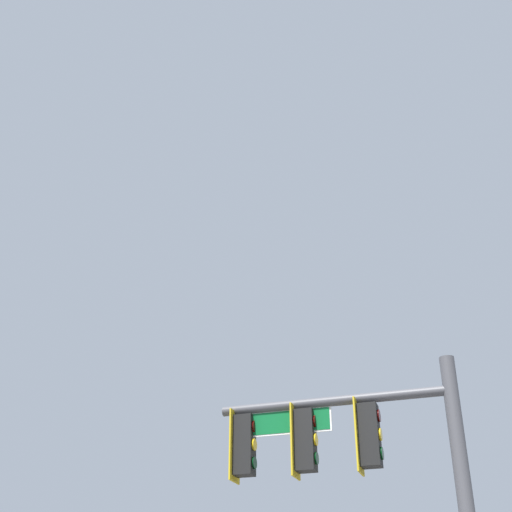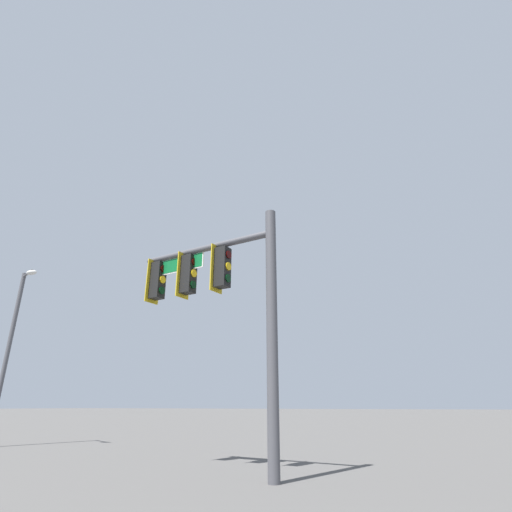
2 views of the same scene
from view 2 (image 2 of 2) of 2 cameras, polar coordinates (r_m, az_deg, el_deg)
name	(u,v)px [view 2 (image 2 of 2)]	position (r m, az deg, el deg)	size (l,w,h in m)	color
signal_pole_near	(220,291)	(10.55, -5.21, -5.01)	(4.36, 0.84, 6.25)	#47474C
street_lamp	(11,341)	(20.00, -31.60, -10.26)	(1.50, 0.70, 7.09)	#4C4C51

